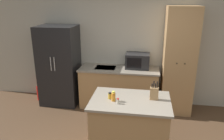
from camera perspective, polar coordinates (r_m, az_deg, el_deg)
wall_back at (r=4.94m, az=6.41°, el=5.91°), size 7.20×0.06×2.60m
refrigerator at (r=5.08m, az=-13.56°, el=1.11°), size 0.83×0.69×1.79m
back_counter at (r=4.91m, az=1.82°, el=-4.48°), size 1.73×0.66×0.90m
pantry_cabinet at (r=4.71m, az=17.00°, el=2.16°), size 0.62×0.62×2.22m
kitchen_island at (r=3.52m, az=4.61°, el=-14.41°), size 1.19×0.81×0.91m
microwave at (r=4.76m, az=6.67°, el=2.42°), size 0.51×0.39×0.32m
knife_block at (r=3.31m, az=10.95°, el=-5.96°), size 0.12×0.07×0.29m
spice_bottle_tall_dark at (r=3.16m, az=1.56°, el=-8.15°), size 0.04×0.04×0.08m
spice_bottle_short_red at (r=3.22m, az=0.39°, el=-6.92°), size 0.06×0.06×0.15m
spice_bottle_amber_oil at (r=3.30m, az=-0.53°, el=-6.77°), size 0.06×0.06×0.10m
fire_extinguisher at (r=5.58m, az=-18.33°, el=-5.64°), size 0.14×0.14×0.40m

